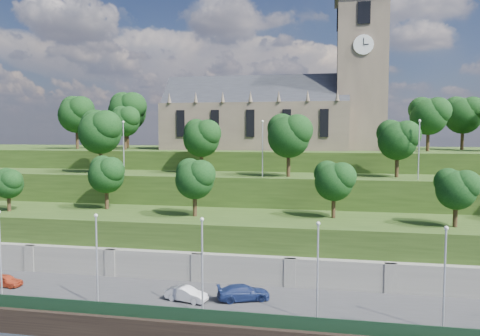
% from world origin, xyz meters
% --- Properties ---
extents(promenade, '(160.00, 12.00, 2.00)m').
position_xyz_m(promenade, '(0.00, 6.00, 1.00)').
color(promenade, '#2D2D30').
rests_on(promenade, ground).
extents(fence, '(160.00, 0.10, 1.20)m').
position_xyz_m(fence, '(0.00, 0.60, 2.60)').
color(fence, '#15301C').
rests_on(fence, promenade).
extents(retaining_wall, '(160.00, 2.10, 5.00)m').
position_xyz_m(retaining_wall, '(0.00, 11.97, 2.50)').
color(retaining_wall, slate).
rests_on(retaining_wall, ground).
extents(embankment_lower, '(160.00, 12.00, 8.00)m').
position_xyz_m(embankment_lower, '(0.00, 18.00, 4.00)').
color(embankment_lower, '#243B13').
rests_on(embankment_lower, ground).
extents(embankment_upper, '(160.00, 10.00, 12.00)m').
position_xyz_m(embankment_upper, '(0.00, 29.00, 6.00)').
color(embankment_upper, '#243B13').
rests_on(embankment_upper, ground).
extents(hilltop, '(160.00, 32.00, 15.00)m').
position_xyz_m(hilltop, '(0.00, 50.00, 7.50)').
color(hilltop, '#243B13').
rests_on(hilltop, ground).
extents(church, '(38.60, 12.35, 27.60)m').
position_xyz_m(church, '(0.79, 45.98, 22.52)').
color(church, brown).
rests_on(church, hilltop).
extents(trees_lower, '(69.68, 8.71, 7.82)m').
position_xyz_m(trees_lower, '(5.49, 18.43, 12.70)').
color(trees_lower, black).
rests_on(trees_lower, embankment_lower).
extents(trees_upper, '(61.80, 8.56, 9.43)m').
position_xyz_m(trees_upper, '(-0.23, 28.14, 17.75)').
color(trees_upper, black).
rests_on(trees_upper, embankment_upper).
extents(trees_hilltop, '(79.78, 15.65, 10.77)m').
position_xyz_m(trees_hilltop, '(-2.81, 45.02, 21.44)').
color(trees_hilltop, black).
rests_on(trees_hilltop, hilltop).
extents(lamp_posts_promenade, '(60.36, 0.36, 8.65)m').
position_xyz_m(lamp_posts_promenade, '(-2.00, 2.50, 6.94)').
color(lamp_posts_promenade, '#B2B2B7').
rests_on(lamp_posts_promenade, promenade).
extents(lamp_posts_upper, '(40.36, 0.36, 7.65)m').
position_xyz_m(lamp_posts_upper, '(-0.00, 26.00, 16.43)').
color(lamp_posts_upper, '#B2B2B7').
rests_on(lamp_posts_upper, embankment_upper).
extents(car_left, '(3.74, 1.70, 1.25)m').
position_xyz_m(car_left, '(-24.21, 5.87, 2.62)').
color(car_left, '#AE381D').
rests_on(car_left, promenade).
extents(car_middle, '(4.28, 2.28, 1.34)m').
position_xyz_m(car_middle, '(-4.36, 5.29, 2.67)').
color(car_middle, '#B9B7BC').
rests_on(car_middle, promenade).
extents(car_right, '(5.47, 3.74, 1.47)m').
position_xyz_m(car_right, '(0.94, 6.58, 2.74)').
color(car_right, navy).
rests_on(car_right, promenade).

